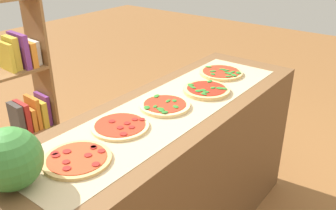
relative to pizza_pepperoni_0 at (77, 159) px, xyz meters
name	(u,v)px	position (x,y,z in m)	size (l,w,h in m)	color
counter	(168,182)	(0.61, 0.01, -0.49)	(2.01, 0.62, 0.95)	brown
parchment_paper	(168,108)	(0.61, 0.01, -0.01)	(1.73, 0.44, 0.00)	tan
pizza_pepperoni_0	(77,159)	(0.00, 0.00, 0.00)	(0.28, 0.28, 0.02)	tan
pizza_pepperoni_1	(120,126)	(0.30, 0.06, 0.00)	(0.27, 0.27, 0.02)	#E5C17F
pizza_spinach_2	(165,105)	(0.61, 0.03, 0.00)	(0.27, 0.27, 0.03)	#E5C17F
pizza_spinach_3	(206,90)	(0.91, -0.04, 0.00)	(0.27, 0.27, 0.03)	#DBB26B
pizza_spinach_4	(221,73)	(1.22, 0.04, 0.00)	(0.28, 0.28, 0.03)	#DBB26B
watermelon	(10,159)	(-0.24, 0.06, 0.10)	(0.23, 0.23, 0.23)	#387A33
bookshelf	(12,107)	(0.39, 1.19, -0.26)	(0.72, 0.31, 1.43)	brown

